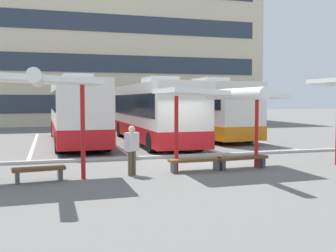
# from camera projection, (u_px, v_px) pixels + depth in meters

# --- Properties ---
(ground_plane) EXTENTS (160.00, 160.00, 0.00)m
(ground_plane) POSITION_uv_depth(u_px,v_px,m) (193.00, 162.00, 16.18)
(ground_plane) COLOR slate
(terminal_building) EXTENTS (32.77, 14.64, 18.03)m
(terminal_building) POSITION_uv_depth(u_px,v_px,m) (100.00, 54.00, 45.12)
(terminal_building) COLOR beige
(terminal_building) RESTS_ON ground
(coach_bus_0) EXTENTS (2.73, 12.12, 3.83)m
(coach_bus_0) POSITION_uv_depth(u_px,v_px,m) (76.00, 112.00, 23.17)
(coach_bus_0) COLOR silver
(coach_bus_0) RESTS_ON ground
(coach_bus_1) EXTENTS (2.70, 11.85, 3.69)m
(coach_bus_1) POSITION_uv_depth(u_px,v_px,m) (153.00, 113.00, 23.17)
(coach_bus_1) COLOR silver
(coach_bus_1) RESTS_ON ground
(coach_bus_2) EXTENTS (3.57, 11.34, 3.82)m
(coach_bus_2) POSITION_uv_depth(u_px,v_px,m) (200.00, 110.00, 26.44)
(coach_bus_2) COLOR silver
(coach_bus_2) RESTS_ON ground
(lane_stripe_0) EXTENTS (0.16, 14.00, 0.01)m
(lane_stripe_0) POSITION_uv_depth(u_px,v_px,m) (34.00, 144.00, 22.70)
(lane_stripe_0) COLOR white
(lane_stripe_0) RESTS_ON ground
(lane_stripe_1) EXTENTS (0.16, 14.00, 0.01)m
(lane_stripe_1) POSITION_uv_depth(u_px,v_px,m) (109.00, 142.00, 23.90)
(lane_stripe_1) COLOR white
(lane_stripe_1) RESTS_ON ground
(lane_stripe_2) EXTENTS (0.16, 14.00, 0.01)m
(lane_stripe_2) POSITION_uv_depth(u_px,v_px,m) (177.00, 140.00, 25.09)
(lane_stripe_2) COLOR white
(lane_stripe_2) RESTS_ON ground
(lane_stripe_3) EXTENTS (0.16, 14.00, 0.01)m
(lane_stripe_3) POSITION_uv_depth(u_px,v_px,m) (239.00, 138.00, 26.28)
(lane_stripe_3) COLOR white
(lane_stripe_3) RESTS_ON ground
(waiting_shelter_0) EXTENTS (3.65, 4.27, 3.24)m
(waiting_shelter_0) POSITION_uv_depth(u_px,v_px,m) (37.00, 82.00, 11.84)
(waiting_shelter_0) COLOR red
(waiting_shelter_0) RESTS_ON ground
(bench_0) EXTENTS (1.58, 0.61, 0.45)m
(bench_0) POSITION_uv_depth(u_px,v_px,m) (39.00, 171.00, 12.17)
(bench_0) COLOR brown
(bench_0) RESTS_ON ground
(waiting_shelter_1) EXTENTS (4.08, 4.66, 2.87)m
(waiting_shelter_1) POSITION_uv_depth(u_px,v_px,m) (221.00, 95.00, 13.97)
(waiting_shelter_1) COLOR red
(waiting_shelter_1) RESTS_ON ground
(bench_1) EXTENTS (1.91, 0.48, 0.45)m
(bench_1) POSITION_uv_depth(u_px,v_px,m) (195.00, 162.00, 13.96)
(bench_1) COLOR brown
(bench_1) RESTS_ON ground
(bench_2) EXTENTS (1.99, 0.61, 0.45)m
(bench_2) POSITION_uv_depth(u_px,v_px,m) (242.00, 159.00, 14.49)
(bench_2) COLOR brown
(bench_2) RESTS_ON ground
(platform_kerb) EXTENTS (44.00, 0.24, 0.12)m
(platform_kerb) POSITION_uv_depth(u_px,v_px,m) (183.00, 156.00, 17.38)
(platform_kerb) COLOR #ADADA8
(platform_kerb) RESTS_ON ground
(waiting_passenger_0) EXTENTS (0.52, 0.44, 1.64)m
(waiting_passenger_0) POSITION_uv_depth(u_px,v_px,m) (132.00, 147.00, 13.15)
(waiting_passenger_0) COLOR brown
(waiting_passenger_0) RESTS_ON ground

